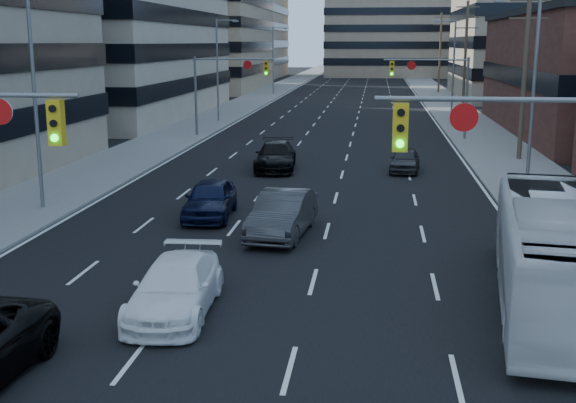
# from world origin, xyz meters

# --- Properties ---
(road_surface) EXTENTS (18.00, 300.00, 0.02)m
(road_surface) POSITION_xyz_m (0.00, 130.00, 0.01)
(road_surface) COLOR black
(road_surface) RESTS_ON ground
(sidewalk_left) EXTENTS (5.00, 300.00, 0.15)m
(sidewalk_left) POSITION_xyz_m (-11.50, 130.00, 0.07)
(sidewalk_left) COLOR slate
(sidewalk_left) RESTS_ON ground
(sidewalk_right) EXTENTS (5.00, 300.00, 0.15)m
(sidewalk_right) POSITION_xyz_m (11.50, 130.00, 0.07)
(sidewalk_right) COLOR slate
(sidewalk_right) RESTS_ON ground
(office_left_far) EXTENTS (20.00, 30.00, 16.00)m
(office_left_far) POSITION_xyz_m (-24.00, 100.00, 8.00)
(office_left_far) COLOR gray
(office_left_far) RESTS_ON ground
(office_right_far) EXTENTS (22.00, 28.00, 14.00)m
(office_right_far) POSITION_xyz_m (25.00, 88.00, 7.00)
(office_right_far) COLOR gray
(office_right_far) RESTS_ON ground
(bg_block_left) EXTENTS (24.00, 24.00, 20.00)m
(bg_block_left) POSITION_xyz_m (-28.00, 140.00, 10.00)
(bg_block_left) COLOR #ADA089
(bg_block_left) RESTS_ON ground
(bg_block_right) EXTENTS (22.00, 22.00, 12.00)m
(bg_block_right) POSITION_xyz_m (32.00, 130.00, 6.00)
(bg_block_right) COLOR gray
(bg_block_right) RESTS_ON ground
(signal_near_right) EXTENTS (6.59, 0.33, 6.00)m
(signal_near_right) POSITION_xyz_m (7.45, 8.00, 4.33)
(signal_near_right) COLOR slate
(signal_near_right) RESTS_ON ground
(signal_far_left) EXTENTS (6.09, 0.33, 6.00)m
(signal_far_left) POSITION_xyz_m (-7.68, 45.00, 4.30)
(signal_far_left) COLOR slate
(signal_far_left) RESTS_ON ground
(signal_far_right) EXTENTS (6.09, 0.33, 6.00)m
(signal_far_right) POSITION_xyz_m (7.68, 45.00, 4.30)
(signal_far_right) COLOR slate
(signal_far_right) RESTS_ON ground
(utility_pole_block) EXTENTS (2.20, 0.28, 11.00)m
(utility_pole_block) POSITION_xyz_m (12.20, 36.00, 5.78)
(utility_pole_block) COLOR #4C3D2D
(utility_pole_block) RESTS_ON ground
(utility_pole_midblock) EXTENTS (2.20, 0.28, 11.00)m
(utility_pole_midblock) POSITION_xyz_m (12.20, 66.00, 5.78)
(utility_pole_midblock) COLOR #4C3D2D
(utility_pole_midblock) RESTS_ON ground
(utility_pole_distant) EXTENTS (2.20, 0.28, 11.00)m
(utility_pole_distant) POSITION_xyz_m (12.20, 96.00, 5.78)
(utility_pole_distant) COLOR #4C3D2D
(utility_pole_distant) RESTS_ON ground
(streetlight_left_near) EXTENTS (2.03, 0.22, 9.00)m
(streetlight_left_near) POSITION_xyz_m (-10.34, 20.00, 5.05)
(streetlight_left_near) COLOR slate
(streetlight_left_near) RESTS_ON ground
(streetlight_left_mid) EXTENTS (2.03, 0.22, 9.00)m
(streetlight_left_mid) POSITION_xyz_m (-10.34, 55.00, 5.05)
(streetlight_left_mid) COLOR slate
(streetlight_left_mid) RESTS_ON ground
(streetlight_left_far) EXTENTS (2.03, 0.22, 9.00)m
(streetlight_left_far) POSITION_xyz_m (-10.34, 90.00, 5.05)
(streetlight_left_far) COLOR slate
(streetlight_left_far) RESTS_ON ground
(streetlight_right_near) EXTENTS (2.03, 0.22, 9.00)m
(streetlight_right_near) POSITION_xyz_m (10.34, 25.00, 5.05)
(streetlight_right_near) COLOR slate
(streetlight_right_near) RESTS_ON ground
(streetlight_right_far) EXTENTS (2.03, 0.22, 9.00)m
(streetlight_right_far) POSITION_xyz_m (10.34, 60.00, 5.05)
(streetlight_right_far) COLOR slate
(streetlight_right_far) RESTS_ON ground
(white_van) EXTENTS (2.17, 4.96, 1.42)m
(white_van) POSITION_xyz_m (-1.60, 9.07, 0.71)
(white_van) COLOR white
(white_van) RESTS_ON ground
(transit_bus) EXTENTS (3.87, 10.89, 2.97)m
(transit_bus) POSITION_xyz_m (8.30, 10.75, 1.48)
(transit_bus) COLOR silver
(transit_bus) RESTS_ON ground
(sedan_blue) EXTENTS (2.09, 4.65, 1.55)m
(sedan_blue) POSITION_xyz_m (-3.11, 19.65, 0.78)
(sedan_blue) COLOR black
(sedan_blue) RESTS_ON ground
(sedan_grey_center) EXTENTS (2.25, 5.15, 1.65)m
(sedan_grey_center) POSITION_xyz_m (0.20, 17.17, 0.82)
(sedan_grey_center) COLOR #333335
(sedan_grey_center) RESTS_ON ground
(sedan_black_far) EXTENTS (2.57, 5.51, 1.56)m
(sedan_black_far) POSITION_xyz_m (-2.00, 31.18, 0.78)
(sedan_black_far) COLOR black
(sedan_black_far) RESTS_ON ground
(sedan_grey_right) EXTENTS (1.89, 3.99, 1.32)m
(sedan_grey_right) POSITION_xyz_m (5.20, 31.44, 0.66)
(sedan_grey_right) COLOR #2D2D2F
(sedan_grey_right) RESTS_ON ground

